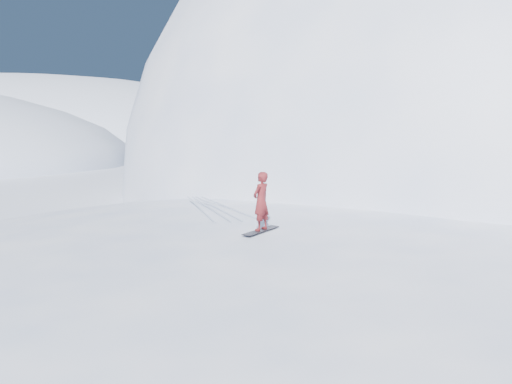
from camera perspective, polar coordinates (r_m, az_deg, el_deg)
ground at (r=14.58m, az=3.37°, el=-14.72°), size 400.00×400.00×0.00m
near_ridge at (r=17.52m, az=4.44°, el=-10.70°), size 36.00×28.00×4.80m
summit_peak at (r=46.73m, az=23.15°, el=0.61°), size 60.00×56.00×56.00m
peak_shoulder at (r=35.99m, az=12.01°, el=-1.00°), size 28.00×24.00×18.00m
far_ridge_c at (r=128.67m, az=-26.05°, el=4.91°), size 140.00×90.00×36.00m
wind_bumps at (r=16.42m, az=-0.22°, el=-12.01°), size 16.00×14.40×1.00m
snowboard at (r=14.46m, az=0.64°, el=-4.83°), size 1.37×1.36×0.03m
snowboarder at (r=14.27m, az=0.64°, el=-1.16°), size 0.79×0.79×1.85m
board_tracks at (r=18.65m, az=-5.42°, el=-1.87°), size 2.51×5.95×0.04m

